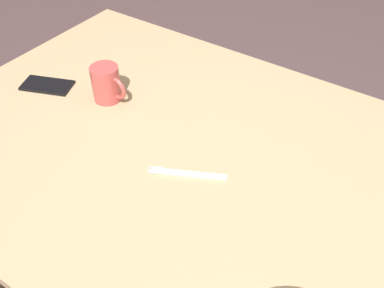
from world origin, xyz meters
The scene contains 4 objects.
dining_table centered at (0.00, 0.00, 0.63)m, with size 1.48×0.95×0.72m.
coffee_mug centered at (0.35, -0.06, 0.77)m, with size 0.11×0.08×0.10m.
cell_phone centered at (0.54, 0.00, 0.73)m, with size 0.14×0.07×0.01m, color black.
fork_far centered at (0.00, 0.06, 0.73)m, with size 0.17×0.10×0.01m.
Camera 1 is at (-0.40, 0.64, 1.45)m, focal length 40.91 mm.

